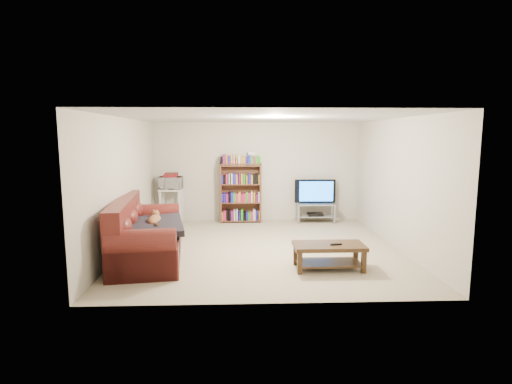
{
  "coord_description": "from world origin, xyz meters",
  "views": [
    {
      "loc": [
        -0.4,
        -7.22,
        2.07
      ],
      "look_at": [
        -0.1,
        0.4,
        1.0
      ],
      "focal_mm": 28.0,
      "sensor_mm": 36.0,
      "label": 1
    }
  ],
  "objects_px": {
    "sofa": "(143,238)",
    "coffee_table": "(329,252)",
    "tv_stand": "(315,209)",
    "bookshelf": "(241,192)"
  },
  "relations": [
    {
      "from": "coffee_table",
      "to": "bookshelf",
      "type": "xyz_separation_m",
      "value": [
        -1.37,
        3.53,
        0.46
      ]
    },
    {
      "from": "bookshelf",
      "to": "sofa",
      "type": "bearing_deg",
      "value": -120.74
    },
    {
      "from": "coffee_table",
      "to": "tv_stand",
      "type": "distance_m",
      "value": 3.47
    },
    {
      "from": "tv_stand",
      "to": "bookshelf",
      "type": "distance_m",
      "value": 1.86
    },
    {
      "from": "sofa",
      "to": "tv_stand",
      "type": "height_order",
      "value": "sofa"
    },
    {
      "from": "sofa",
      "to": "coffee_table",
      "type": "relative_size",
      "value": 2.29
    },
    {
      "from": "tv_stand",
      "to": "bookshelf",
      "type": "height_order",
      "value": "bookshelf"
    },
    {
      "from": "sofa",
      "to": "bookshelf",
      "type": "bearing_deg",
      "value": 52.26
    },
    {
      "from": "sofa",
      "to": "coffee_table",
      "type": "distance_m",
      "value": 3.11
    },
    {
      "from": "sofa",
      "to": "tv_stand",
      "type": "xyz_separation_m",
      "value": [
        3.47,
        2.78,
        -0.04
      ]
    }
  ]
}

